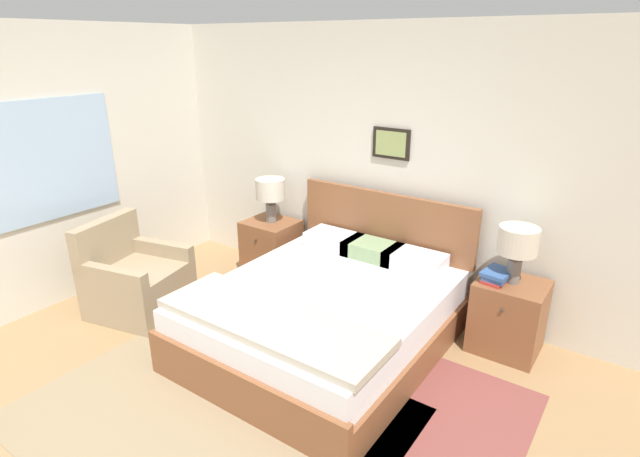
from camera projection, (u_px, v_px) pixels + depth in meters
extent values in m
plane|color=#99754C|center=(163.00, 451.00, 3.15)|extent=(16.00, 16.00, 0.00)
cube|color=beige|center=(377.00, 167.00, 4.75)|extent=(7.20, 0.06, 2.60)
cube|color=black|center=(391.00, 143.00, 4.55)|extent=(0.37, 0.02, 0.28)
cube|color=#8E9E5B|center=(391.00, 144.00, 4.54)|extent=(0.30, 0.00, 0.22)
cube|color=beige|center=(99.00, 160.00, 5.01)|extent=(0.06, 5.06, 2.60)
cube|color=#9EBCDB|center=(40.00, 162.00, 4.50)|extent=(0.02, 1.44, 1.10)
cube|color=#897556|center=(210.00, 415.00, 3.44)|extent=(2.52, 1.91, 0.01)
cube|color=brown|center=(449.00, 425.00, 3.35)|extent=(0.99, 1.39, 0.01)
cube|color=brown|center=(324.00, 331.00, 4.19)|extent=(1.79, 2.11, 0.28)
cube|color=brown|center=(237.00, 377.00, 3.33)|extent=(1.79, 0.06, 0.08)
cube|color=silver|center=(324.00, 303.00, 4.09)|extent=(1.71, 2.03, 0.26)
cube|color=brown|center=(385.00, 221.00, 4.74)|extent=(1.79, 0.06, 0.57)
cube|color=#B2A893|center=(271.00, 321.00, 3.53)|extent=(1.75, 0.59, 0.06)
cube|color=silver|center=(334.00, 240.00, 4.86)|extent=(0.52, 0.32, 0.14)
cube|color=silver|center=(415.00, 261.00, 4.41)|extent=(0.52, 0.32, 0.14)
cube|color=gray|center=(372.00, 250.00, 4.64)|extent=(0.52, 0.32, 0.14)
cube|color=#998466|center=(140.00, 289.00, 4.72)|extent=(0.92, 0.90, 0.45)
cube|color=#998466|center=(106.00, 241.00, 4.68)|extent=(0.28, 0.76, 0.43)
cube|color=#998466|center=(159.00, 248.00, 4.90)|extent=(0.77, 0.27, 0.14)
cube|color=#998466|center=(110.00, 275.00, 4.33)|extent=(0.77, 0.27, 0.14)
cube|color=brown|center=(271.00, 248.00, 5.44)|extent=(0.53, 0.47, 0.61)
sphere|color=#332D28|center=(256.00, 240.00, 5.19)|extent=(0.02, 0.02, 0.02)
cube|color=brown|center=(508.00, 316.00, 4.09)|extent=(0.53, 0.47, 0.61)
sphere|color=#332D28|center=(502.00, 310.00, 3.84)|extent=(0.02, 0.02, 0.02)
cylinder|color=slate|center=(271.00, 213.00, 5.30)|extent=(0.11, 0.11, 0.19)
cylinder|color=slate|center=(271.00, 201.00, 5.26)|extent=(0.02, 0.02, 0.06)
cylinder|color=beige|center=(270.00, 189.00, 5.21)|extent=(0.31, 0.31, 0.21)
cylinder|color=slate|center=(514.00, 271.00, 3.96)|extent=(0.11, 0.11, 0.19)
cylinder|color=slate|center=(516.00, 256.00, 3.92)|extent=(0.02, 0.02, 0.06)
cylinder|color=beige|center=(518.00, 240.00, 3.87)|extent=(0.31, 0.31, 0.21)
cube|color=#B7332D|center=(496.00, 280.00, 4.01)|extent=(0.20, 0.28, 0.03)
cube|color=#335693|center=(497.00, 276.00, 3.99)|extent=(0.19, 0.25, 0.04)
cube|color=#335693|center=(497.00, 272.00, 3.98)|extent=(0.23, 0.28, 0.03)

